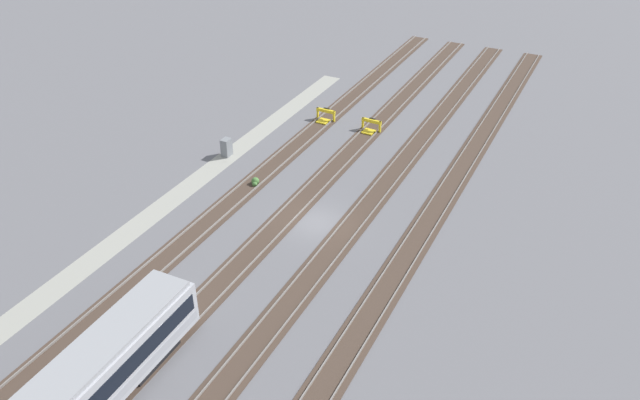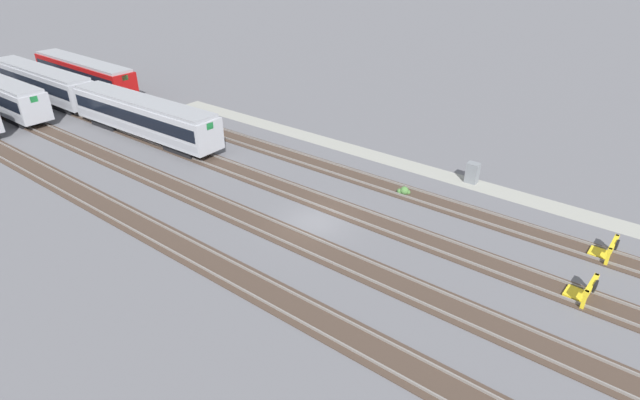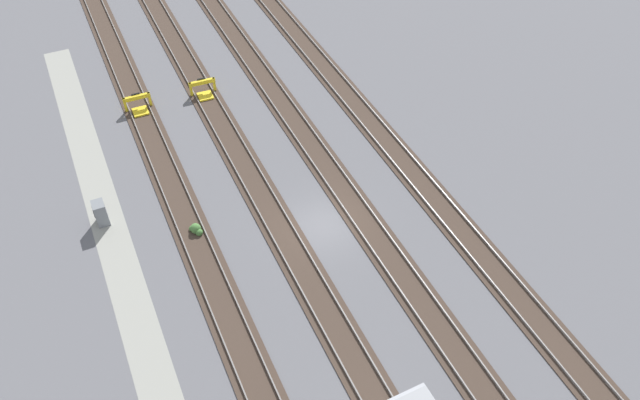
{
  "view_description": "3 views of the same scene",
  "coord_description": "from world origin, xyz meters",
  "px_view_note": "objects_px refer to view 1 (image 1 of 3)",
  "views": [
    {
      "loc": [
        34.16,
        17.37,
        26.48
      ],
      "look_at": [
        -0.4,
        0.0,
        1.8
      ],
      "focal_mm": 35.0,
      "sensor_mm": 36.0,
      "label": 1
    },
    {
      "loc": [
        -17.59,
        22.31,
        17.11
      ],
      "look_at": [
        -0.4,
        0.0,
        1.8
      ],
      "focal_mm": 28.0,
      "sensor_mm": 36.0,
      "label": 2
    },
    {
      "loc": [
        23.15,
        -10.9,
        27.75
      ],
      "look_at": [
        -0.4,
        0.0,
        1.8
      ],
      "focal_mm": 35.0,
      "sensor_mm": 36.0,
      "label": 3
    }
  ],
  "objects_px": {
    "bumper_stop_near_inner_track": "(370,127)",
    "weed_clump": "(255,182)",
    "bumper_stop_nearest_track": "(325,116)",
    "electrical_cabinet": "(226,147)"
  },
  "relations": [
    {
      "from": "bumper_stop_near_inner_track",
      "to": "weed_clump",
      "type": "distance_m",
      "value": 14.06
    },
    {
      "from": "bumper_stop_nearest_track",
      "to": "bumper_stop_near_inner_track",
      "type": "height_order",
      "value": "same"
    },
    {
      "from": "bumper_stop_nearest_track",
      "to": "electrical_cabinet",
      "type": "relative_size",
      "value": 1.25
    },
    {
      "from": "weed_clump",
      "to": "electrical_cabinet",
      "type": "bearing_deg",
      "value": -122.83
    },
    {
      "from": "bumper_stop_nearest_track",
      "to": "weed_clump",
      "type": "bearing_deg",
      "value": 1.08
    },
    {
      "from": "bumper_stop_near_inner_track",
      "to": "weed_clump",
      "type": "bearing_deg",
      "value": -19.3
    },
    {
      "from": "bumper_stop_near_inner_track",
      "to": "weed_clump",
      "type": "xyz_separation_m",
      "value": [
        13.27,
        -4.65,
        -0.27
      ]
    },
    {
      "from": "bumper_stop_nearest_track",
      "to": "electrical_cabinet",
      "type": "distance_m",
      "value": 11.25
    },
    {
      "from": "bumper_stop_nearest_track",
      "to": "electrical_cabinet",
      "type": "bearing_deg",
      "value": -24.29
    },
    {
      "from": "bumper_stop_nearest_track",
      "to": "electrical_cabinet",
      "type": "xyz_separation_m",
      "value": [
        10.25,
        -4.63,
        0.29
      ]
    }
  ]
}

